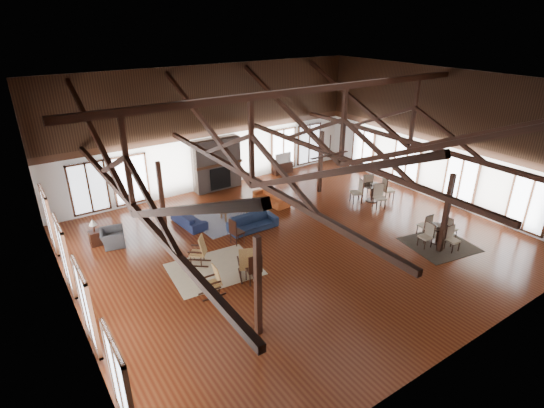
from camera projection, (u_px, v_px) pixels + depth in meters
floor at (297, 242)px, 16.47m from camera, size 16.00×16.00×0.00m
ceiling at (302, 83)px, 14.00m from camera, size 16.00×14.00×0.02m
wall_back at (212, 129)px, 20.53m from camera, size 16.00×0.02×6.00m
wall_front at (481, 252)px, 9.94m from camera, size 16.00×0.02×6.00m
wall_left at (58, 226)px, 11.16m from camera, size 0.02×14.00×6.00m
wall_right at (439, 136)px, 19.31m from camera, size 0.02×14.00×6.00m
roof_truss at (300, 141)px, 14.81m from camera, size 15.60×14.07×3.14m
post_grid at (298, 206)px, 15.84m from camera, size 8.16×7.16×3.05m
fireplace at (217, 164)px, 20.98m from camera, size 2.50×0.69×2.60m
ceiling_fan at (330, 154)px, 14.43m from camera, size 1.60×1.60×0.75m
sofa_navy_front at (253, 222)px, 17.34m from camera, size 2.07×0.83×0.60m
sofa_navy_left at (189, 219)px, 17.71m from camera, size 1.96×0.93×0.55m
sofa_orange at (271, 197)px, 19.77m from camera, size 1.98×0.95×0.56m
coffee_table at (234, 209)px, 18.30m from camera, size 1.28×0.71×0.47m
vase at (233, 205)px, 18.21m from camera, size 0.23×0.23×0.21m
armchair at (112, 238)px, 16.14m from camera, size 1.13×1.04×0.63m
side_table_lamp at (95, 235)px, 16.12m from camera, size 0.42×0.42×1.08m
rocking_chair_a at (200, 251)px, 14.81m from camera, size 0.95×0.89×1.11m
rocking_chair_b at (246, 264)px, 14.01m from camera, size 0.79×1.01×1.16m
rocking_chair_c at (214, 281)px, 13.24m from camera, size 0.81×0.47×1.01m
side_chair_a at (235, 230)px, 16.06m from camera, size 0.51×0.51×1.06m
side_chair_b at (254, 267)px, 13.66m from camera, size 0.55×0.55×1.11m
cafe_table_near at (438, 232)px, 16.24m from camera, size 1.84×1.84×0.95m
cafe_table_far at (373, 190)px, 19.85m from camera, size 2.13×2.13×1.10m
cup_near at (439, 226)px, 16.11m from camera, size 0.14×0.14×0.11m
cup_far at (372, 184)px, 19.78m from camera, size 0.14×0.14×0.09m
tv_console at (282, 168)px, 23.51m from camera, size 1.18×0.44×0.59m
television at (282, 158)px, 23.26m from camera, size 0.99×0.15×0.57m
rug_tan at (214, 269)px, 14.71m from camera, size 3.16×2.57×0.01m
rug_navy at (231, 218)px, 18.39m from camera, size 3.33×2.58×0.01m
rug_dark at (439, 245)px, 16.26m from camera, size 2.71×2.54×0.01m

